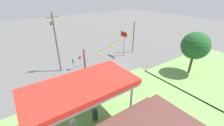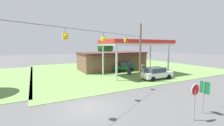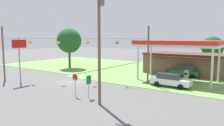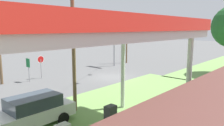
{
  "view_description": "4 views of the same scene",
  "coord_description": "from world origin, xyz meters",
  "px_view_note": "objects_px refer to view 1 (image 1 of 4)",
  "views": [
    {
      "loc": [
        16.55,
        21.54,
        14.51
      ],
      "look_at": [
        2.23,
        1.58,
        2.63
      ],
      "focal_mm": 24.0,
      "sensor_mm": 36.0,
      "label": 1
    },
    {
      "loc": [
        -3.73,
        -11.12,
        5.0
      ],
      "look_at": [
        3.99,
        3.5,
        3.05
      ],
      "focal_mm": 24.0,
      "sensor_mm": 36.0,
      "label": 2
    },
    {
      "loc": [
        22.01,
        -21.72,
        6.38
      ],
      "look_at": [
        5.92,
        1.09,
        3.03
      ],
      "focal_mm": 35.0,
      "sensor_mm": 36.0,
      "label": 3
    },
    {
      "loc": [
        17.73,
        16.0,
        5.43
      ],
      "look_at": [
        3.19,
        2.96,
        2.3
      ],
      "focal_mm": 35.0,
      "sensor_mm": 36.0,
      "label": 4
    }
  ],
  "objects_px": {
    "stop_sign_overhead": "(124,38)",
    "car_at_pumps_front": "(67,102)",
    "gas_station_canopy": "(81,88)",
    "fuel_pump_far": "(73,126)",
    "route_sign": "(73,62)",
    "tree_west_verge": "(195,46)",
    "stop_sign_roadside": "(80,59)",
    "fuel_pump_near": "(95,115)",
    "utility_pole_main": "(56,41)"
  },
  "relations": [
    {
      "from": "stop_sign_roadside",
      "to": "route_sign",
      "type": "xyz_separation_m",
      "value": [
        1.61,
        0.34,
        -0.1
      ]
    },
    {
      "from": "fuel_pump_near",
      "to": "stop_sign_overhead",
      "type": "distance_m",
      "value": 21.41
    },
    {
      "from": "stop_sign_roadside",
      "to": "route_sign",
      "type": "height_order",
      "value": "stop_sign_roadside"
    },
    {
      "from": "stop_sign_overhead",
      "to": "route_sign",
      "type": "relative_size",
      "value": 2.65
    },
    {
      "from": "fuel_pump_far",
      "to": "gas_station_canopy",
      "type": "bearing_deg",
      "value": 179.94
    },
    {
      "from": "gas_station_canopy",
      "to": "stop_sign_roadside",
      "type": "xyz_separation_m",
      "value": [
        -6.11,
        -14.45,
        -3.54
      ]
    },
    {
      "from": "car_at_pumps_front",
      "to": "route_sign",
      "type": "relative_size",
      "value": 2.07
    },
    {
      "from": "stop_sign_roadside",
      "to": "gas_station_canopy",
      "type": "bearing_deg",
      "value": -112.91
    },
    {
      "from": "gas_station_canopy",
      "to": "tree_west_verge",
      "type": "relative_size",
      "value": 1.44
    },
    {
      "from": "utility_pole_main",
      "to": "tree_west_verge",
      "type": "xyz_separation_m",
      "value": [
        -20.1,
        15.44,
        -0.66
      ]
    },
    {
      "from": "stop_sign_overhead",
      "to": "route_sign",
      "type": "distance_m",
      "value": 13.15
    },
    {
      "from": "stop_sign_roadside",
      "to": "stop_sign_overhead",
      "type": "xyz_separation_m",
      "value": [
        -11.21,
        0.65,
        2.77
      ]
    },
    {
      "from": "route_sign",
      "to": "tree_west_verge",
      "type": "xyz_separation_m",
      "value": [
        -17.78,
        14.39,
        3.87
      ]
    },
    {
      "from": "fuel_pump_near",
      "to": "stop_sign_overhead",
      "type": "relative_size",
      "value": 0.27
    },
    {
      "from": "fuel_pump_near",
      "to": "fuel_pump_far",
      "type": "relative_size",
      "value": 1.0
    },
    {
      "from": "gas_station_canopy",
      "to": "fuel_pump_near",
      "type": "relative_size",
      "value": 6.81
    },
    {
      "from": "fuel_pump_near",
      "to": "car_at_pumps_front",
      "type": "height_order",
      "value": "car_at_pumps_front"
    },
    {
      "from": "fuel_pump_far",
      "to": "route_sign",
      "type": "bearing_deg",
      "value": -112.66
    },
    {
      "from": "fuel_pump_near",
      "to": "tree_west_verge",
      "type": "bearing_deg",
      "value": 179.2
    },
    {
      "from": "fuel_pump_far",
      "to": "tree_west_verge",
      "type": "distance_m",
      "value": 24.15
    },
    {
      "from": "fuel_pump_far",
      "to": "tree_west_verge",
      "type": "xyz_separation_m",
      "value": [
        -23.67,
        0.29,
        4.77
      ]
    },
    {
      "from": "car_at_pumps_front",
      "to": "fuel_pump_far",
      "type": "bearing_deg",
      "value": 78.99
    },
    {
      "from": "gas_station_canopy",
      "to": "route_sign",
      "type": "height_order",
      "value": "gas_station_canopy"
    },
    {
      "from": "route_sign",
      "to": "fuel_pump_near",
      "type": "bearing_deg",
      "value": 77.62
    },
    {
      "from": "gas_station_canopy",
      "to": "fuel_pump_near",
      "type": "xyz_separation_m",
      "value": [
        -1.4,
        -0.0,
        -4.54
      ]
    },
    {
      "from": "utility_pole_main",
      "to": "stop_sign_overhead",
      "type": "bearing_deg",
      "value": 174.89
    },
    {
      "from": "stop_sign_roadside",
      "to": "utility_pole_main",
      "type": "distance_m",
      "value": 5.97
    },
    {
      "from": "fuel_pump_near",
      "to": "utility_pole_main",
      "type": "bearing_deg",
      "value": -92.94
    },
    {
      "from": "fuel_pump_far",
      "to": "car_at_pumps_front",
      "type": "distance_m",
      "value": 4.17
    },
    {
      "from": "fuel_pump_near",
      "to": "route_sign",
      "type": "height_order",
      "value": "route_sign"
    },
    {
      "from": "gas_station_canopy",
      "to": "route_sign",
      "type": "distance_m",
      "value": 15.25
    },
    {
      "from": "fuel_pump_far",
      "to": "stop_sign_roadside",
      "type": "distance_m",
      "value": 16.31
    },
    {
      "from": "utility_pole_main",
      "to": "tree_west_verge",
      "type": "distance_m",
      "value": 25.36
    },
    {
      "from": "route_sign",
      "to": "stop_sign_overhead",
      "type": "bearing_deg",
      "value": 178.65
    },
    {
      "from": "fuel_pump_far",
      "to": "stop_sign_roadside",
      "type": "height_order",
      "value": "stop_sign_roadside"
    },
    {
      "from": "gas_station_canopy",
      "to": "fuel_pump_far",
      "type": "height_order",
      "value": "gas_station_canopy"
    },
    {
      "from": "stop_sign_overhead",
      "to": "tree_west_verge",
      "type": "relative_size",
      "value": 0.79
    },
    {
      "from": "gas_station_canopy",
      "to": "route_sign",
      "type": "bearing_deg",
      "value": -107.66
    },
    {
      "from": "tree_west_verge",
      "to": "car_at_pumps_front",
      "type": "bearing_deg",
      "value": -10.84
    },
    {
      "from": "gas_station_canopy",
      "to": "car_at_pumps_front",
      "type": "height_order",
      "value": "gas_station_canopy"
    },
    {
      "from": "fuel_pump_far",
      "to": "route_sign",
      "type": "xyz_separation_m",
      "value": [
        -5.89,
        -14.1,
        0.89
      ]
    },
    {
      "from": "gas_station_canopy",
      "to": "fuel_pump_near",
      "type": "height_order",
      "value": "gas_station_canopy"
    },
    {
      "from": "stop_sign_roadside",
      "to": "utility_pole_main",
      "type": "relative_size",
      "value": 0.22
    },
    {
      "from": "fuel_pump_far",
      "to": "car_at_pumps_front",
      "type": "bearing_deg",
      "value": -101.0
    },
    {
      "from": "utility_pole_main",
      "to": "tree_west_verge",
      "type": "bearing_deg",
      "value": 142.46
    },
    {
      "from": "utility_pole_main",
      "to": "fuel_pump_far",
      "type": "bearing_deg",
      "value": 76.74
    },
    {
      "from": "stop_sign_roadside",
      "to": "utility_pole_main",
      "type": "height_order",
      "value": "utility_pole_main"
    },
    {
      "from": "stop_sign_overhead",
      "to": "car_at_pumps_front",
      "type": "bearing_deg",
      "value": 28.45
    },
    {
      "from": "fuel_pump_near",
      "to": "route_sign",
      "type": "distance_m",
      "value": 14.47
    },
    {
      "from": "fuel_pump_far",
      "to": "stop_sign_roadside",
      "type": "bearing_deg",
      "value": -117.44
    }
  ]
}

